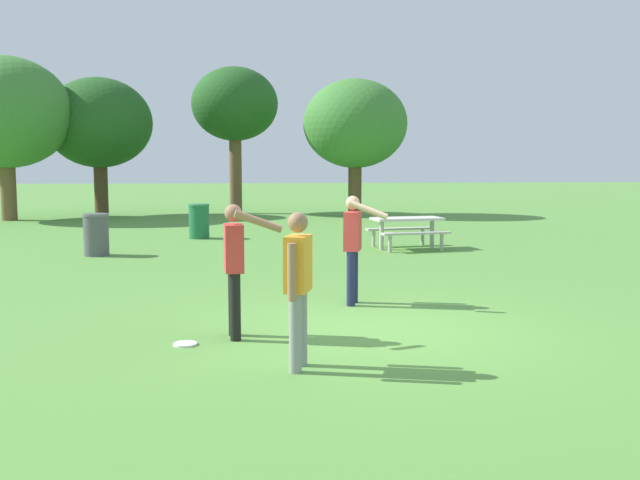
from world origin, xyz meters
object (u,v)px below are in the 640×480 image
trash_can_beside_table (96,235)px  trash_can_further_along (199,221)px  person_catcher (298,280)px  picnic_table_near (407,226)px  frisbee (185,344)px  tree_far_right (235,105)px  person_bystander (235,260)px  person_thrower (353,241)px  tree_tall_left (5,113)px  tree_slender_mid (355,124)px  tree_broad_center (99,123)px

trash_can_beside_table → trash_can_further_along: bearing=59.5°
person_catcher → picnic_table_near: bearing=72.0°
frisbee → trash_can_beside_table: size_ratio=0.29×
tree_far_right → frisbee: bearing=-90.0°
frisbee → picnic_table_near: (4.53, 8.92, 0.55)m
person_bystander → frisbee: (-0.59, -0.30, -0.95)m
person_thrower → person_catcher: (-1.02, -3.32, -0.02)m
frisbee → trash_can_further_along: bearing=93.6°
person_bystander → trash_can_further_along: person_bystander is taller
person_catcher → picnic_table_near: size_ratio=0.85×
trash_can_beside_table → trash_can_further_along: 4.03m
tree_far_right → tree_tall_left: bearing=-160.8°
tree_far_right → tree_slender_mid: tree_far_right is taller
person_bystander → tree_tall_left: size_ratio=0.28×
tree_broad_center → tree_slender_mid: tree_broad_center is taller
person_catcher → tree_far_right: 22.70m
person_bystander → trash_can_further_along: 11.55m
tree_broad_center → person_thrower: bearing=-67.4°
tree_tall_left → tree_far_right: 8.58m
picnic_table_near → person_bystander: bearing=-114.6°
person_bystander → trash_can_further_along: size_ratio=1.71×
trash_can_further_along → tree_slender_mid: bearing=55.2°
tree_slender_mid → tree_far_right: bearing=159.7°
person_thrower → tree_tall_left: size_ratio=0.28×
person_thrower → person_bystander: bearing=-131.5°
trash_can_further_along → tree_slender_mid: (5.44, 7.83, 3.07)m
person_thrower → tree_far_right: 19.53m
person_bystander → trash_can_further_along: (-1.34, 11.46, -0.48)m
trash_can_beside_table → tree_far_right: 13.89m
trash_can_beside_table → tree_broad_center: size_ratio=0.18×
trash_can_beside_table → tree_far_right: (2.80, 13.04, 3.89)m
frisbee → tree_tall_left: 20.56m
trash_can_beside_table → tree_slender_mid: 13.90m
picnic_table_near → tree_far_right: 13.74m
person_catcher → trash_can_further_along: 13.01m
frisbee → tree_far_right: (0.00, 21.32, 4.36)m
person_thrower → tree_broad_center: bearing=112.6°
tree_tall_left → tree_far_right: (8.09, 2.82, 0.52)m
person_catcher → tree_far_right: (-1.27, 22.41, 3.43)m
tree_far_right → tree_slender_mid: bearing=-20.3°
tree_slender_mid → person_catcher: bearing=-99.4°
person_bystander → picnic_table_near: person_bystander is taller
person_catcher → person_bystander: same height
frisbee → picnic_table_near: picnic_table_near is taller
frisbee → tree_broad_center: tree_broad_center is taller
person_catcher → trash_can_beside_table: person_catcher is taller
frisbee → trash_can_further_along: size_ratio=0.29×
frisbee → picnic_table_near: bearing=63.1°
tree_tall_left → tree_far_right: size_ratio=0.99×
person_bystander → tree_broad_center: (-5.75, 19.88, 2.61)m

